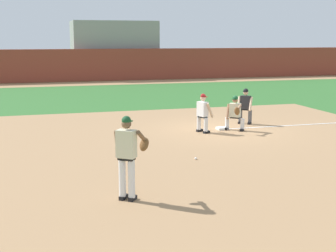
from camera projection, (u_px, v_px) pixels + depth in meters
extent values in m
plane|color=#336B2D|center=(222.00, 130.00, 18.00)|extent=(160.00, 160.00, 0.00)
cube|color=#A87F56|center=(188.00, 155.00, 14.08)|extent=(18.00, 18.00, 0.01)
cube|color=#A87F56|center=(125.00, 83.00, 36.90)|extent=(48.00, 3.20, 0.01)
cube|color=white|center=(222.00, 128.00, 17.99)|extent=(0.38, 0.38, 0.09)
sphere|color=white|center=(196.00, 158.00, 13.54)|extent=(0.07, 0.07, 0.07)
cube|color=black|center=(123.00, 197.00, 10.23)|extent=(0.24, 0.27, 0.09)
cylinder|color=white|center=(122.00, 178.00, 10.11)|extent=(0.15, 0.15, 0.84)
cube|color=black|center=(133.00, 198.00, 10.15)|extent=(0.24, 0.27, 0.09)
cylinder|color=white|center=(132.00, 179.00, 10.03)|extent=(0.15, 0.15, 0.84)
cube|color=black|center=(127.00, 158.00, 9.99)|extent=(0.39, 0.36, 0.06)
cube|color=beige|center=(126.00, 144.00, 9.93)|extent=(0.46, 0.43, 0.60)
sphere|color=brown|center=(126.00, 124.00, 9.87)|extent=(0.21, 0.21, 0.21)
sphere|color=#194C28|center=(126.00, 121.00, 9.85)|extent=(0.20, 0.20, 0.20)
cube|color=#194C28|center=(128.00, 121.00, 9.94)|extent=(0.20, 0.19, 0.02)
cylinder|color=brown|center=(117.00, 143.00, 10.09)|extent=(0.18, 0.21, 0.59)
cylinder|color=brown|center=(143.00, 138.00, 10.10)|extent=(0.38, 0.48, 0.41)
ellipsoid|color=brown|center=(144.00, 144.00, 10.21)|extent=(0.34, 0.36, 0.34)
cube|color=black|center=(242.00, 130.00, 17.69)|extent=(0.25, 0.27, 0.09)
cylinder|color=white|center=(242.00, 124.00, 17.69)|extent=(0.15, 0.15, 0.40)
cube|color=black|center=(227.00, 129.00, 17.93)|extent=(0.25, 0.27, 0.09)
cylinder|color=white|center=(227.00, 123.00, 17.92)|extent=(0.15, 0.15, 0.40)
cube|color=black|center=(235.00, 117.00, 17.76)|extent=(0.39, 0.37, 0.06)
cube|color=beige|center=(235.00, 110.00, 17.71)|extent=(0.46, 0.44, 0.52)
sphere|color=#9E7051|center=(235.00, 100.00, 17.62)|extent=(0.21, 0.21, 0.21)
sphere|color=#194C28|center=(235.00, 98.00, 17.61)|extent=(0.20, 0.20, 0.20)
cube|color=#194C28|center=(235.00, 99.00, 17.53)|extent=(0.20, 0.19, 0.02)
cylinder|color=#9E7051|center=(239.00, 108.00, 17.21)|extent=(0.44, 0.51, 0.24)
cylinder|color=#9E7051|center=(228.00, 112.00, 17.73)|extent=(0.22, 0.24, 0.58)
ellipsoid|color=brown|center=(237.00, 111.00, 17.03)|extent=(0.29, 0.30, 0.35)
cube|color=black|center=(200.00, 130.00, 17.60)|extent=(0.28, 0.19, 0.09)
cylinder|color=white|center=(199.00, 123.00, 17.52)|extent=(0.15, 0.15, 0.50)
cube|color=black|center=(207.00, 132.00, 17.28)|extent=(0.28, 0.19, 0.09)
cylinder|color=white|center=(206.00, 125.00, 17.21)|extent=(0.15, 0.15, 0.50)
cube|color=black|center=(202.00, 117.00, 17.31)|extent=(0.31, 0.39, 0.06)
cube|color=white|center=(203.00, 109.00, 17.26)|extent=(0.36, 0.46, 0.54)
sphere|color=#DBB28E|center=(203.00, 98.00, 17.20)|extent=(0.21, 0.21, 0.21)
sphere|color=maroon|center=(203.00, 96.00, 17.18)|extent=(0.20, 0.20, 0.20)
cube|color=maroon|center=(205.00, 97.00, 17.24)|extent=(0.16, 0.20, 0.02)
cylinder|color=#DBB28E|center=(201.00, 109.00, 17.55)|extent=(0.34, 0.20, 0.56)
cylinder|color=#DBB28E|center=(210.00, 110.00, 17.15)|extent=(0.34, 0.20, 0.56)
cube|color=black|center=(249.00, 123.00, 19.09)|extent=(0.25, 0.27, 0.09)
cylinder|color=#515154|center=(250.00, 116.00, 19.08)|extent=(0.15, 0.15, 0.50)
cube|color=black|center=(240.00, 122.00, 19.25)|extent=(0.25, 0.27, 0.09)
cylinder|color=#515154|center=(240.00, 116.00, 19.24)|extent=(0.15, 0.15, 0.50)
cube|color=black|center=(245.00, 109.00, 19.11)|extent=(0.39, 0.37, 0.06)
cube|color=#232326|center=(246.00, 102.00, 19.05)|extent=(0.46, 0.44, 0.54)
sphere|color=#DBB28E|center=(246.00, 93.00, 18.96)|extent=(0.21, 0.21, 0.21)
sphere|color=black|center=(246.00, 91.00, 18.95)|extent=(0.20, 0.20, 0.20)
cube|color=black|center=(245.00, 92.00, 18.87)|extent=(0.20, 0.19, 0.02)
cylinder|color=#DBB28E|center=(251.00, 104.00, 18.83)|extent=(0.28, 0.31, 0.56)
cylinder|color=#DBB28E|center=(239.00, 103.00, 19.03)|extent=(0.28, 0.31, 0.56)
cube|color=brown|center=(120.00, 65.00, 38.55)|extent=(48.00, 0.50, 2.60)
cube|color=gray|center=(114.00, 50.00, 41.07)|extent=(7.22, 4.20, 4.90)
cube|color=gray|center=(116.00, 47.00, 39.82)|extent=(6.82, 0.85, 0.06)
cube|color=navy|center=(82.00, 44.00, 38.85)|extent=(0.47, 0.20, 0.44)
cube|color=navy|center=(89.00, 44.00, 39.00)|extent=(0.47, 0.20, 0.44)
cube|color=navy|center=(96.00, 44.00, 39.16)|extent=(0.47, 0.20, 0.44)
cube|color=navy|center=(103.00, 44.00, 39.32)|extent=(0.47, 0.20, 0.44)
cube|color=navy|center=(110.00, 44.00, 39.48)|extent=(0.47, 0.20, 0.44)
cube|color=navy|center=(117.00, 44.00, 39.63)|extent=(0.47, 0.20, 0.44)
cube|color=navy|center=(123.00, 44.00, 39.79)|extent=(0.47, 0.20, 0.44)
cube|color=navy|center=(130.00, 44.00, 39.95)|extent=(0.47, 0.20, 0.44)
cube|color=navy|center=(137.00, 44.00, 40.11)|extent=(0.47, 0.20, 0.44)
cube|color=navy|center=(143.00, 44.00, 40.26)|extent=(0.47, 0.20, 0.44)
cube|color=navy|center=(150.00, 44.00, 40.42)|extent=(0.47, 0.20, 0.44)
cube|color=gray|center=(115.00, 40.00, 40.52)|extent=(6.82, 0.85, 0.06)
cube|color=navy|center=(81.00, 38.00, 39.55)|extent=(0.47, 0.20, 0.44)
cube|color=navy|center=(88.00, 38.00, 39.71)|extent=(0.47, 0.20, 0.44)
cube|color=navy|center=(94.00, 38.00, 39.86)|extent=(0.47, 0.20, 0.44)
cube|color=navy|center=(101.00, 38.00, 40.02)|extent=(0.47, 0.20, 0.44)
cube|color=navy|center=(108.00, 38.00, 40.18)|extent=(0.47, 0.20, 0.44)
cube|color=navy|center=(115.00, 38.00, 40.33)|extent=(0.47, 0.20, 0.44)
cube|color=navy|center=(121.00, 38.00, 40.49)|extent=(0.47, 0.20, 0.44)
cube|color=navy|center=(128.00, 38.00, 40.65)|extent=(0.47, 0.20, 0.44)
cube|color=navy|center=(135.00, 38.00, 40.81)|extent=(0.47, 0.20, 0.44)
cube|color=navy|center=(141.00, 38.00, 40.96)|extent=(0.47, 0.20, 0.44)
cube|color=navy|center=(148.00, 38.00, 41.12)|extent=(0.47, 0.20, 0.44)
cube|color=gray|center=(113.00, 34.00, 41.22)|extent=(6.82, 0.85, 0.06)
cube|color=navy|center=(79.00, 31.00, 40.25)|extent=(0.47, 0.20, 0.44)
cube|color=navy|center=(86.00, 31.00, 40.41)|extent=(0.47, 0.20, 0.44)
cube|color=navy|center=(93.00, 31.00, 40.56)|extent=(0.47, 0.20, 0.44)
cube|color=navy|center=(100.00, 31.00, 40.72)|extent=(0.47, 0.20, 0.44)
cube|color=navy|center=(106.00, 31.00, 40.88)|extent=(0.47, 0.20, 0.44)
cube|color=navy|center=(113.00, 31.00, 41.04)|extent=(0.47, 0.20, 0.44)
cube|color=navy|center=(120.00, 31.00, 41.19)|extent=(0.47, 0.20, 0.44)
cube|color=navy|center=(126.00, 31.00, 41.35)|extent=(0.47, 0.20, 0.44)
cube|color=navy|center=(133.00, 31.00, 41.51)|extent=(0.47, 0.20, 0.44)
cube|color=navy|center=(139.00, 31.00, 41.67)|extent=(0.47, 0.20, 0.44)
cube|color=navy|center=(145.00, 31.00, 41.82)|extent=(0.47, 0.20, 0.44)
cube|color=gray|center=(111.00, 28.00, 41.92)|extent=(6.82, 0.85, 0.06)
cube|color=navy|center=(78.00, 25.00, 40.95)|extent=(0.47, 0.20, 0.44)
cube|color=navy|center=(85.00, 25.00, 41.11)|extent=(0.47, 0.20, 0.44)
cube|color=navy|center=(92.00, 25.00, 41.27)|extent=(0.47, 0.20, 0.44)
cube|color=navy|center=(98.00, 25.00, 41.42)|extent=(0.47, 0.20, 0.44)
cube|color=navy|center=(105.00, 25.00, 41.58)|extent=(0.47, 0.20, 0.44)
cube|color=navy|center=(111.00, 25.00, 41.74)|extent=(0.47, 0.20, 0.44)
cube|color=navy|center=(118.00, 25.00, 41.89)|extent=(0.47, 0.20, 0.44)
cube|color=navy|center=(124.00, 25.00, 42.05)|extent=(0.47, 0.20, 0.44)
cube|color=navy|center=(131.00, 25.00, 42.21)|extent=(0.47, 0.20, 0.44)
cube|color=navy|center=(137.00, 25.00, 42.37)|extent=(0.47, 0.20, 0.44)
cube|color=navy|center=(143.00, 25.00, 42.52)|extent=(0.47, 0.20, 0.44)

